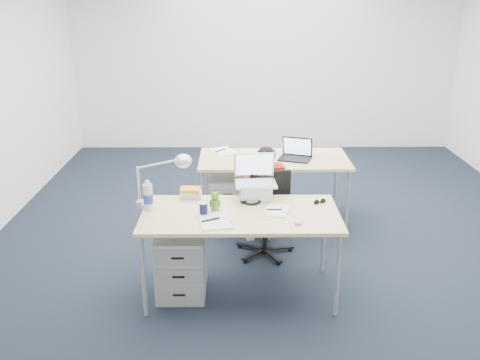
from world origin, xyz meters
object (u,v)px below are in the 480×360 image
(desk_far, at_px, (274,162))
(computer_mouse, at_px, (298,222))
(headphones, at_px, (251,201))
(dark_laptop, at_px, (295,149))
(wireless_keyboard, at_px, (218,218))
(desk_lamp, at_px, (156,180))
(can_koozie, at_px, (204,208))
(bear_figurine, at_px, (215,201))
(cordless_phone, at_px, (149,198))
(book_stack, at_px, (191,193))
(desk_near, at_px, (240,218))
(seated_person, at_px, (263,197))
(drawer_pedestal_far, at_px, (228,201))
(drawer_pedestal_near, at_px, (182,262))
(sunglasses, at_px, (320,202))
(office_chair, at_px, (265,230))
(silver_laptop, at_px, (256,178))
(far_cup, at_px, (284,147))

(desk_far, bearing_deg, computer_mouse, -87.73)
(headphones, relative_size, dark_laptop, 0.59)
(wireless_keyboard, distance_m, desk_lamp, 0.61)
(can_koozie, distance_m, bear_figurine, 0.12)
(cordless_phone, bearing_deg, book_stack, 18.88)
(cordless_phone, height_order, desk_lamp, desk_lamp)
(desk_near, relative_size, cordless_phone, 9.92)
(desk_far, xyz_separation_m, seated_person, (-0.15, -0.67, -0.14))
(drawer_pedestal_far, distance_m, bear_figurine, 1.48)
(computer_mouse, xyz_separation_m, book_stack, (-0.87, 0.57, 0.03))
(seated_person, distance_m, wireless_keyboard, 1.05)
(desk_lamp, bearing_deg, drawer_pedestal_near, -44.81)
(computer_mouse, bearing_deg, desk_near, 162.90)
(bear_figurine, bearing_deg, wireless_keyboard, -100.06)
(drawer_pedestal_near, bearing_deg, can_koozie, -15.02)
(desk_near, bearing_deg, sunglasses, 16.16)
(seated_person, xyz_separation_m, computer_mouse, (0.22, -1.06, 0.21))
(office_chair, relative_size, cordless_phone, 5.64)
(silver_laptop, distance_m, dark_laptop, 1.22)
(drawer_pedestal_far, bearing_deg, wireless_keyboard, -92.27)
(desk_far, distance_m, computer_mouse, 1.74)
(desk_near, height_order, far_cup, far_cup)
(desk_lamp, bearing_deg, can_koozie, -37.75)
(drawer_pedestal_near, distance_m, dark_laptop, 1.88)
(drawer_pedestal_near, xyz_separation_m, bear_figurine, (0.29, 0.02, 0.54))
(silver_laptop, bearing_deg, wireless_keyboard, -129.45)
(desk_far, bearing_deg, silver_laptop, -101.41)
(silver_laptop, height_order, book_stack, silver_laptop)
(silver_laptop, relative_size, far_cup, 4.36)
(wireless_keyboard, bearing_deg, seated_person, 78.12)
(bear_figurine, xyz_separation_m, sunglasses, (0.88, 0.16, -0.07))
(desk_far, xyz_separation_m, office_chair, (-0.13, -0.83, -0.43))
(drawer_pedestal_far, distance_m, cordless_phone, 1.53)
(drawer_pedestal_far, relative_size, sunglasses, 4.75)
(office_chair, xyz_separation_m, dark_laptop, (0.35, 0.76, 0.59))
(desk_far, bearing_deg, drawer_pedestal_near, -120.10)
(dark_laptop, bearing_deg, silver_laptop, -92.96)
(computer_mouse, xyz_separation_m, bear_figurine, (-0.65, 0.25, 0.07))
(headphones, relative_size, desk_lamp, 0.40)
(sunglasses, relative_size, far_cup, 1.36)
(desk_near, distance_m, cordless_phone, 0.77)
(silver_laptop, bearing_deg, far_cup, 72.18)
(seated_person, relative_size, cordless_phone, 6.63)
(book_stack, bearing_deg, desk_near, -39.18)
(seated_person, height_order, cordless_phone, seated_person)
(seated_person, xyz_separation_m, can_koozie, (-0.52, -0.88, 0.24))
(wireless_keyboard, xyz_separation_m, dark_laptop, (0.77, 1.56, 0.11))
(desk_far, relative_size, desk_lamp, 3.36)
(office_chair, xyz_separation_m, drawer_pedestal_far, (-0.36, 0.72, 0.02))
(cordless_phone, xyz_separation_m, far_cup, (1.26, 1.65, -0.04))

